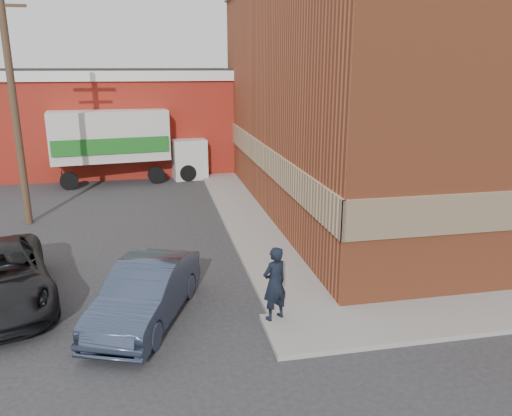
{
  "coord_description": "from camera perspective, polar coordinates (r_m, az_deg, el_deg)",
  "views": [
    {
      "loc": [
        -2.69,
        -10.34,
        5.74
      ],
      "look_at": [
        0.03,
        2.96,
        1.86
      ],
      "focal_mm": 35.0,
      "sensor_mm": 36.0,
      "label": 1
    }
  ],
  "objects": [
    {
      "name": "sedan",
      "position": [
        11.96,
        -12.52,
        -9.44
      ],
      "size": [
        2.85,
        4.42,
        1.38
      ],
      "primitive_type": "imported",
      "rotation": [
        0.0,
        0.0,
        -0.36
      ],
      "color": "#313B51",
      "rests_on": "ground"
    },
    {
      "name": "man",
      "position": [
        11.42,
        2.14,
        -8.62
      ],
      "size": [
        0.75,
        0.64,
        1.75
      ],
      "primitive_type": "imported",
      "rotation": [
        0.0,
        0.0,
        3.57
      ],
      "color": "black",
      "rests_on": "sidewalk_south"
    },
    {
      "name": "utility_pole",
      "position": [
        19.95,
        -26.05,
        11.52
      ],
      "size": [
        2.0,
        0.26,
        9.0
      ],
      "color": "#4B3625",
      "rests_on": "ground"
    },
    {
      "name": "brick_building",
      "position": [
        22.36,
        18.94,
        12.41
      ],
      "size": [
        14.25,
        18.25,
        9.36
      ],
      "color": "#984627",
      "rests_on": "ground"
    },
    {
      "name": "warehouse",
      "position": [
        30.65,
        -17.96,
        9.71
      ],
      "size": [
        16.3,
        8.3,
        5.6
      ],
      "color": "maroon",
      "rests_on": "ground"
    },
    {
      "name": "ground",
      "position": [
        12.12,
        2.75,
        -12.32
      ],
      "size": [
        90.0,
        90.0,
        0.0
      ],
      "primitive_type": "plane",
      "color": "#28282B",
      "rests_on": "ground"
    },
    {
      "name": "box_truck",
      "position": [
        26.24,
        -14.78,
        7.44
      ],
      "size": [
        7.58,
        3.11,
        3.63
      ],
      "rotation": [
        0.0,
        0.0,
        0.13
      ],
      "color": "silver",
      "rests_on": "ground"
    },
    {
      "name": "sidewalk_west",
      "position": [
        20.42,
        -1.82,
        -0.21
      ],
      "size": [
        1.8,
        18.0,
        0.12
      ],
      "primitive_type": "cube",
      "color": "gray",
      "rests_on": "ground"
    }
  ]
}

